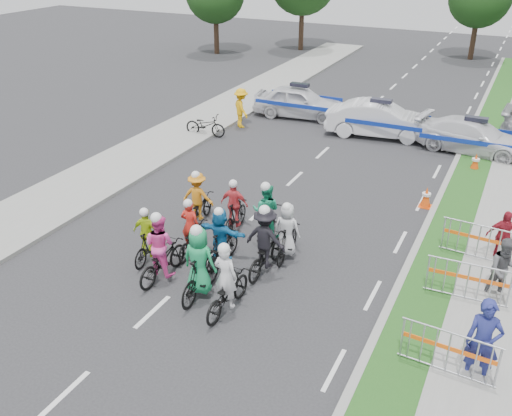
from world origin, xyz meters
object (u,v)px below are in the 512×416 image
at_px(police_car_0, 299,102).
at_px(spectator_0, 483,342).
at_px(rider_9, 235,211).
at_px(spectator_1, 504,270).
at_px(rider_3, 149,240).
at_px(barrier_2, 478,243).
at_px(rider_8, 266,220).
at_px(parked_bike, 205,125).
at_px(rider_0, 227,289).
at_px(cone_0, 426,197).
at_px(rider_4, 265,246).
at_px(spectator_2, 503,237).
at_px(police_car_1, 379,119).
at_px(barrier_0, 448,354).
at_px(rider_2, 161,254).
at_px(cone_1, 475,162).
at_px(rider_1, 200,269).
at_px(rider_10, 198,203).
at_px(rider_5, 221,240).
at_px(barrier_1, 467,283).
at_px(rider_6, 191,235).
at_px(rider_7, 287,236).
at_px(police_car_2, 473,137).
at_px(marshal_hiviz, 241,108).

height_order(police_car_0, spectator_0, spectator_0).
bearing_deg(rider_9, spectator_1, 172.92).
relative_size(rider_3, barrier_2, 0.83).
distance_m(rider_8, parked_bike, 9.80).
distance_m(rider_0, cone_0, 8.51).
height_order(rider_4, spectator_2, rider_4).
relative_size(spectator_0, spectator_1, 1.14).
bearing_deg(rider_0, rider_4, -89.88).
bearing_deg(barrier_2, police_car_1, 119.56).
bearing_deg(barrier_0, rider_8, 148.40).
xyz_separation_m(rider_9, barrier_2, (6.82, 1.36, -0.11)).
bearing_deg(police_car_0, cone_0, -140.54).
bearing_deg(rider_0, rider_2, -11.07).
bearing_deg(rider_2, rider_9, -96.77).
bearing_deg(rider_3, cone_1, -128.70).
relative_size(rider_1, cone_0, 2.92).
xyz_separation_m(rider_1, rider_10, (-2.07, 3.34, -0.09)).
bearing_deg(spectator_1, rider_1, -176.20).
bearing_deg(spectator_1, barrier_2, 93.22).
height_order(spectator_2, cone_0, spectator_2).
relative_size(rider_5, barrier_1, 0.88).
bearing_deg(rider_8, spectator_0, 140.85).
bearing_deg(barrier_2, rider_6, -157.18).
xyz_separation_m(spectator_2, cone_0, (-2.50, 2.60, -0.43)).
bearing_deg(rider_6, barrier_0, 158.66).
bearing_deg(rider_1, cone_0, -120.27).
relative_size(rider_8, cone_0, 2.83).
height_order(rider_6, barrier_1, rider_6).
bearing_deg(rider_7, cone_0, -123.68).
distance_m(rider_4, rider_5, 1.25).
distance_m(rider_2, rider_5, 1.67).
bearing_deg(rider_2, rider_10, -74.19).
bearing_deg(rider_4, parked_bike, -49.89).
distance_m(rider_8, police_car_2, 11.33).
relative_size(rider_3, police_car_0, 0.38).
distance_m(rider_8, spectator_2, 6.52).
height_order(rider_0, spectator_2, rider_0).
relative_size(police_car_1, spectator_0, 2.41).
bearing_deg(barrier_0, spectator_2, 83.79).
xyz_separation_m(rider_6, marshal_hiviz, (-3.95, 10.75, 0.33)).
relative_size(rider_8, police_car_2, 0.43).
distance_m(rider_5, cone_0, 7.48).
relative_size(rider_2, cone_0, 2.80).
xyz_separation_m(rider_1, rider_9, (-0.83, 3.41, -0.12)).
xyz_separation_m(rider_7, parked_bike, (-7.32, 8.01, -0.19)).
bearing_deg(barrier_2, police_car_0, 132.52).
xyz_separation_m(police_car_0, police_car_1, (4.25, -1.13, 0.01)).
height_order(rider_1, cone_0, rider_1).
height_order(rider_7, marshal_hiviz, marshal_hiviz).
bearing_deg(rider_7, spectator_1, -179.02).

